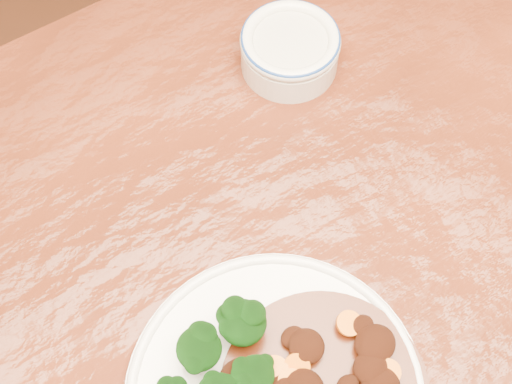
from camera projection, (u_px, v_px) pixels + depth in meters
dining_table at (329, 317)px, 0.75m from camera, size 1.57×1.02×0.75m
broccoli_florets at (219, 362)px, 0.61m from camera, size 0.13×0.08×0.05m
dip_bowl at (290, 49)px, 0.78m from camera, size 0.11×0.11×0.05m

